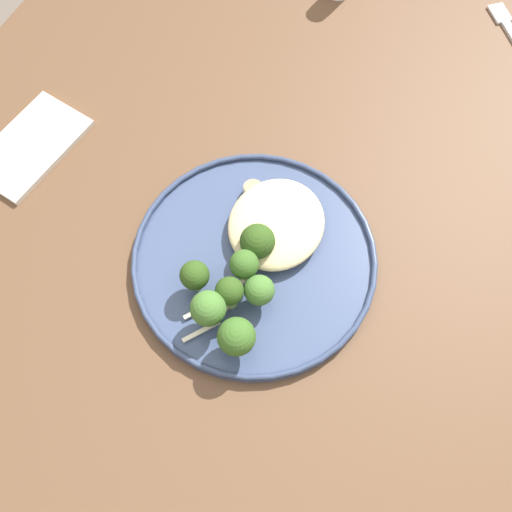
% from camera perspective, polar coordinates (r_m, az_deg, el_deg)
% --- Properties ---
extents(ground, '(6.00, 6.00, 0.00)m').
position_cam_1_polar(ground, '(1.40, 0.07, -12.52)').
color(ground, '#665B51').
extents(wooden_dining_table, '(1.40, 1.00, 0.74)m').
position_cam_1_polar(wooden_dining_table, '(0.77, 0.13, -2.49)').
color(wooden_dining_table, brown).
rests_on(wooden_dining_table, ground).
extents(dinner_plate, '(0.29, 0.29, 0.02)m').
position_cam_1_polar(dinner_plate, '(0.68, -0.00, -0.40)').
color(dinner_plate, '#38476B').
rests_on(dinner_plate, wooden_dining_table).
extents(noodle_bed, '(0.13, 0.11, 0.03)m').
position_cam_1_polar(noodle_bed, '(0.69, 2.02, 3.21)').
color(noodle_bed, beige).
rests_on(noodle_bed, dinner_plate).
extents(seared_scallop_right_edge, '(0.02, 0.02, 0.02)m').
position_cam_1_polar(seared_scallop_right_edge, '(0.69, 1.42, 3.32)').
color(seared_scallop_right_edge, beige).
rests_on(seared_scallop_right_edge, dinner_plate).
extents(seared_scallop_rear_pale, '(0.03, 0.03, 0.02)m').
position_cam_1_polar(seared_scallop_rear_pale, '(0.68, 5.04, 1.75)').
color(seared_scallop_rear_pale, '#DBB77A').
rests_on(seared_scallop_rear_pale, dinner_plate).
extents(seared_scallop_on_noodles, '(0.03, 0.03, 0.02)m').
position_cam_1_polar(seared_scallop_on_noodles, '(0.68, -0.32, 1.69)').
color(seared_scallop_on_noodles, '#E5C689').
rests_on(seared_scallop_on_noodles, dinner_plate).
extents(seared_scallop_tilted_round, '(0.02, 0.02, 0.01)m').
position_cam_1_polar(seared_scallop_tilted_round, '(0.71, -0.31, 6.62)').
color(seared_scallop_tilted_round, beige).
rests_on(seared_scallop_tilted_round, dinner_plate).
extents(broccoli_floret_small_sprig, '(0.04, 0.04, 0.06)m').
position_cam_1_polar(broccoli_floret_small_sprig, '(0.62, -4.75, -5.21)').
color(broccoli_floret_small_sprig, '#89A356').
rests_on(broccoli_floret_small_sprig, dinner_plate).
extents(broccoli_floret_near_rim, '(0.03, 0.03, 0.05)m').
position_cam_1_polar(broccoli_floret_near_rim, '(0.63, -2.32, -3.74)').
color(broccoli_floret_near_rim, '#89A356').
rests_on(broccoli_floret_near_rim, dinner_plate).
extents(broccoli_floret_right_tilted, '(0.04, 0.04, 0.05)m').
position_cam_1_polar(broccoli_floret_right_tilted, '(0.66, 0.60, 1.38)').
color(broccoli_floret_right_tilted, '#89A356').
rests_on(broccoli_floret_right_tilted, dinner_plate).
extents(broccoli_floret_front_edge, '(0.03, 0.03, 0.05)m').
position_cam_1_polar(broccoli_floret_front_edge, '(0.64, -1.28, -0.86)').
color(broccoli_floret_front_edge, '#7A994C').
rests_on(broccoli_floret_front_edge, dinner_plate).
extents(broccoli_floret_split_head, '(0.03, 0.03, 0.05)m').
position_cam_1_polar(broccoli_floret_split_head, '(0.64, -6.07, -1.95)').
color(broccoli_floret_split_head, '#7A994C').
rests_on(broccoli_floret_split_head, dinner_plate).
extents(broccoli_floret_tall_stalk, '(0.03, 0.03, 0.05)m').
position_cam_1_polar(broccoli_floret_tall_stalk, '(0.63, 0.32, -3.45)').
color(broccoli_floret_tall_stalk, '#89A356').
rests_on(broccoli_floret_tall_stalk, dinner_plate).
extents(broccoli_floret_center_pile, '(0.04, 0.04, 0.06)m').
position_cam_1_polar(broccoli_floret_center_pile, '(0.61, -1.94, -7.99)').
color(broccoli_floret_center_pile, '#89A356').
rests_on(broccoli_floret_center_pile, dinner_plate).
extents(onion_sliver_pale_crescent, '(0.04, 0.03, 0.00)m').
position_cam_1_polar(onion_sliver_pale_crescent, '(0.66, -5.50, -5.24)').
color(onion_sliver_pale_crescent, silver).
rests_on(onion_sliver_pale_crescent, dinner_plate).
extents(onion_sliver_short_strip, '(0.04, 0.03, 0.00)m').
position_cam_1_polar(onion_sliver_short_strip, '(0.65, -5.44, -7.41)').
color(onion_sliver_short_strip, silver).
rests_on(onion_sliver_short_strip, dinner_plate).
extents(onion_sliver_curled_piece, '(0.05, 0.01, 0.00)m').
position_cam_1_polar(onion_sliver_curled_piece, '(0.66, -2.11, -3.82)').
color(onion_sliver_curled_piece, silver).
rests_on(onion_sliver_curled_piece, dinner_plate).
extents(folded_napkin, '(0.16, 0.11, 0.01)m').
position_cam_1_polar(folded_napkin, '(0.82, -21.35, 10.08)').
color(folded_napkin, silver).
rests_on(folded_napkin, wooden_dining_table).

